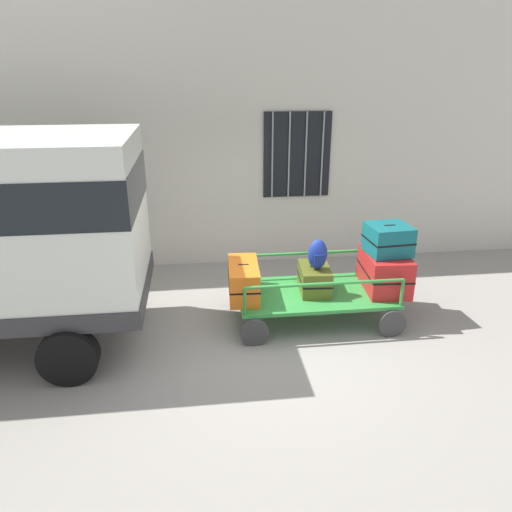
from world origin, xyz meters
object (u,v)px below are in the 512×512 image
Objects in this scene: suitcase_left_bottom at (244,280)px; suitcase_center_bottom at (384,271)px; suitcase_center_middle at (388,239)px; backpack at (318,255)px; luggage_cart at (314,296)px; suitcase_midleft_bottom at (314,279)px.

suitcase_left_bottom is 0.94× the size of suitcase_center_bottom.
suitcase_center_middle is 1.42× the size of backpack.
suitcase_midleft_bottom is (0.00, 0.04, 0.26)m from luggage_cart.
suitcase_center_bottom is at bearing 3.50° from backpack.
suitcase_center_middle is at bearing -90.00° from suitcase_center_bottom.
backpack reaches higher than suitcase_midleft_bottom.
suitcase_left_bottom is 1.03m from suitcase_midleft_bottom.
suitcase_midleft_bottom reaches higher than luggage_cart.
suitcase_left_bottom is at bearing 179.27° from luggage_cart.
suitcase_center_middle reaches higher than luggage_cart.
suitcase_center_bottom is 2.23× the size of backpack.
suitcase_left_bottom is 1.47× the size of suitcase_center_middle.
suitcase_left_bottom is at bearing 179.60° from suitcase_center_middle.
luggage_cart is 1.33m from suitcase_center_middle.
backpack is (0.01, -0.05, 0.67)m from luggage_cart.
suitcase_center_middle reaches higher than suitcase_midleft_bottom.
suitcase_center_bottom is at bearing -0.06° from suitcase_left_bottom.
backpack is at bearing -84.25° from luggage_cart.
suitcase_center_bottom is at bearing -1.54° from suitcase_midleft_bottom.
luggage_cart is at bearing 95.75° from backpack.
luggage_cart is at bearing 179.94° from suitcase_center_middle.
suitcase_center_middle reaches higher than suitcase_left_bottom.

